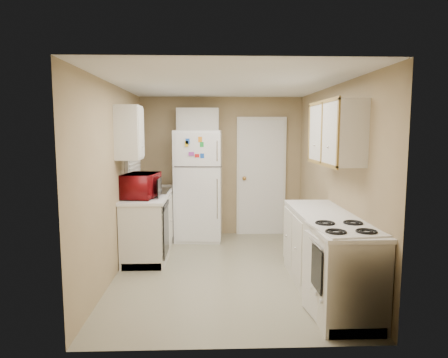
{
  "coord_description": "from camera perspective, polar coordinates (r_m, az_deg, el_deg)",
  "views": [
    {
      "loc": [
        -0.2,
        -5.06,
        1.83
      ],
      "look_at": [
        0.0,
        0.5,
        1.15
      ],
      "focal_mm": 32.0,
      "sensor_mm": 36.0,
      "label": 1
    }
  ],
  "objects": [
    {
      "name": "sink",
      "position": [
        6.25,
        -10.32,
        -2.07
      ],
      "size": [
        0.54,
        0.74,
        0.16
      ],
      "primitive_type": "cube",
      "color": "gray",
      "rests_on": "left_counter"
    },
    {
      "name": "ceiling",
      "position": [
        5.09,
        0.21,
        13.4
      ],
      "size": [
        3.8,
        3.8,
        0.0
      ],
      "primitive_type": "plane",
      "color": "white",
      "rests_on": "floor"
    },
    {
      "name": "upper_cabinet_left",
      "position": [
        5.38,
        -13.4,
        6.47
      ],
      "size": [
        0.3,
        0.45,
        0.7
      ],
      "primitive_type": "cube",
      "color": "silver",
      "rests_on": "wall_left"
    },
    {
      "name": "cabinet_over_fridge",
      "position": [
        6.81,
        -3.78,
        8.38
      ],
      "size": [
        0.7,
        0.3,
        0.4
      ],
      "primitive_type": "cube",
      "color": "silver",
      "rests_on": "wall_back"
    },
    {
      "name": "wall_front",
      "position": [
        3.23,
        1.52,
        -4.28
      ],
      "size": [
        2.8,
        2.8,
        0.0
      ],
      "primitive_type": "plane",
      "color": "tan",
      "rests_on": "floor"
    },
    {
      "name": "wall_left",
      "position": [
        5.24,
        -15.3,
        -0.18
      ],
      "size": [
        3.8,
        3.8,
        0.0
      ],
      "primitive_type": "plane",
      "color": "tan",
      "rests_on": "floor"
    },
    {
      "name": "floor",
      "position": [
        5.38,
        0.19,
        -12.91
      ],
      "size": [
        3.8,
        3.8,
        0.0
      ],
      "primitive_type": "plane",
      "color": "#A8A388",
      "rests_on": "ground"
    },
    {
      "name": "interior_door",
      "position": [
        7.02,
        5.32,
        0.31
      ],
      "size": [
        0.86,
        0.06,
        2.08
      ],
      "primitive_type": "cube",
      "color": "white",
      "rests_on": "floor"
    },
    {
      "name": "right_counter",
      "position": [
        4.66,
        14.48,
        -10.48
      ],
      "size": [
        0.6,
        2.0,
        0.9
      ],
      "primitive_type": "cube",
      "color": "silver",
      "rests_on": "floor"
    },
    {
      "name": "dishwasher",
      "position": [
        5.56,
        -8.37,
        -7.06
      ],
      "size": [
        0.03,
        0.58,
        0.72
      ],
      "primitive_type": "cube",
      "color": "black",
      "rests_on": "floor"
    },
    {
      "name": "microwave",
      "position": [
        5.65,
        -11.72,
        -1.11
      ],
      "size": [
        0.65,
        0.42,
        0.41
      ],
      "primitive_type": "imported",
      "rotation": [
        0.0,
        0.0,
        1.43
      ],
      "color": "maroon",
      "rests_on": "left_counter"
    },
    {
      "name": "left_counter",
      "position": [
        6.18,
        -10.44,
        -6.05
      ],
      "size": [
        0.6,
        1.8,
        0.9
      ],
      "primitive_type": "cube",
      "color": "silver",
      "rests_on": "floor"
    },
    {
      "name": "upper_cabinet_right",
      "position": [
        4.78,
        15.68,
        6.36
      ],
      "size": [
        0.3,
        1.2,
        0.7
      ],
      "primitive_type": "cube",
      "color": "silver",
      "rests_on": "wall_right"
    },
    {
      "name": "wall_back",
      "position": [
        6.99,
        -0.41,
        1.8
      ],
      "size": [
        2.8,
        2.8,
        0.0
      ],
      "primitive_type": "plane",
      "color": "tan",
      "rests_on": "floor"
    },
    {
      "name": "soap_bottle",
      "position": [
        6.74,
        -10.14,
        -0.21
      ],
      "size": [
        0.13,
        0.13,
        0.22
      ],
      "primitive_type": "imported",
      "rotation": [
        0.0,
        0.0,
        -0.41
      ],
      "color": "white",
      "rests_on": "left_counter"
    },
    {
      "name": "wall_right",
      "position": [
        5.34,
        15.38,
        -0.05
      ],
      "size": [
        3.8,
        3.8,
        0.0
      ],
      "primitive_type": "plane",
      "color": "tan",
      "rests_on": "floor"
    },
    {
      "name": "stove",
      "position": [
        4.11,
        16.63,
        -13.47
      ],
      "size": [
        0.63,
        0.74,
        0.83
      ],
      "primitive_type": "cube",
      "rotation": [
        0.0,
        0.0,
        0.12
      ],
      "color": "white",
      "rests_on": "floor"
    },
    {
      "name": "refrigerator",
      "position": [
        6.71,
        -3.62,
        -0.89
      ],
      "size": [
        0.81,
        0.79,
        1.83
      ],
      "primitive_type": "cube",
      "rotation": [
        0.0,
        0.0,
        -0.07
      ],
      "color": "white",
      "rests_on": "floor"
    },
    {
      "name": "window_blinds",
      "position": [
        6.22,
        -12.85,
        4.68
      ],
      "size": [
        0.1,
        0.98,
        1.08
      ],
      "primitive_type": "cube",
      "color": "silver",
      "rests_on": "wall_left"
    }
  ]
}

